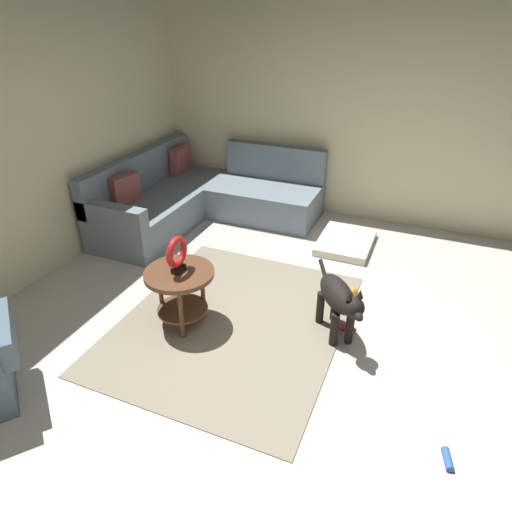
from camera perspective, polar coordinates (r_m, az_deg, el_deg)
The scene contains 11 objects.
ground_plane at distance 3.78m, azimuth 5.92°, elevation -12.86°, with size 6.00×6.00×0.10m, color beige.
wall_right at distance 5.80m, azimuth 15.85°, elevation 17.25°, with size 0.12×6.00×2.70m, color beige.
area_rug at distance 4.04m, azimuth -2.98°, elevation -8.41°, with size 2.30×1.90×0.01m, color gray.
sectional_couch at distance 5.86m, azimuth -7.12°, elevation 7.33°, with size 2.20×2.25×0.88m.
side_table at distance 3.85m, azimuth -9.80°, elevation -3.53°, with size 0.60×0.60×0.54m.
torus_sculpture at distance 3.70m, azimuth -10.18°, elevation 0.29°, with size 0.28×0.08×0.33m.
dog_bed_mat at distance 5.34m, azimuth 11.55°, elevation 1.74°, with size 0.80×0.60×0.09m, color beige.
dog at distance 3.73m, azimuth 10.68°, elevation -5.53°, with size 0.71×0.55×0.63m.
dog_toy_ball at distance 4.43m, azimuth 12.36°, elevation -4.59°, with size 0.11×0.11×0.11m, color orange.
dog_toy_rope at distance 3.27m, azimuth 23.55°, elevation -22.96°, with size 0.05×0.05×0.15m, color blue.
dog_toy_bone at distance 4.00m, azimuth 11.63°, elevation -9.11°, with size 0.18×0.06×0.06m, color red.
Camera 1 is at (-2.70, -0.72, 2.50)m, focal length 30.90 mm.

